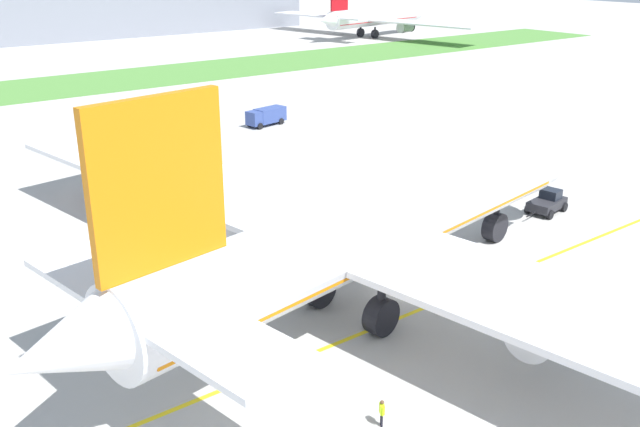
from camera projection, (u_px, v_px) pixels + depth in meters
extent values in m
plane|color=#ADAAA5|center=(400.00, 290.00, 52.19)|extent=(600.00, 600.00, 0.00)
cube|color=yellow|center=(430.00, 306.00, 49.90)|extent=(280.00, 0.36, 0.01)
cube|color=#4C8438|center=(20.00, 90.00, 126.29)|extent=(320.00, 24.00, 0.10)
cylinder|color=white|center=(381.00, 224.00, 48.25)|extent=(42.01, 12.00, 5.40)
cube|color=orange|center=(381.00, 236.00, 48.59)|extent=(40.30, 11.31, 0.65)
sphere|color=white|center=(537.00, 158.00, 63.39)|extent=(5.13, 5.13, 5.13)
cone|color=white|center=(65.00, 349.00, 32.33)|extent=(6.60, 5.48, 4.59)
cube|color=orange|center=(158.00, 184.00, 33.91)|extent=(7.49, 1.73, 8.64)
cube|color=white|center=(99.00, 273.00, 39.02)|extent=(5.91, 9.26, 0.38)
cube|color=white|center=(222.00, 343.00, 32.05)|extent=(5.91, 9.26, 0.38)
cube|color=white|center=(174.00, 175.00, 60.93)|extent=(15.05, 38.50, 0.43)
cylinder|color=#B7BABF|center=(249.00, 212.00, 56.90)|extent=(5.54, 3.75, 2.97)
cylinder|color=black|center=(272.00, 205.00, 58.64)|extent=(0.94, 3.15, 3.12)
cylinder|color=#B7BABF|center=(548.00, 322.00, 40.10)|extent=(5.54, 3.75, 2.97)
cylinder|color=black|center=(568.00, 307.00, 41.84)|extent=(0.94, 3.15, 3.12)
cylinder|color=black|center=(496.00, 215.00, 60.31)|extent=(0.56, 0.56, 2.09)
cylinder|color=black|center=(495.00, 227.00, 60.68)|extent=(2.72, 1.55, 2.57)
cylinder|color=black|center=(318.00, 276.00, 49.14)|extent=(0.56, 0.56, 2.09)
cylinder|color=black|center=(318.00, 289.00, 49.51)|extent=(2.72, 1.55, 2.57)
cylinder|color=black|center=(381.00, 302.00, 45.48)|extent=(0.56, 0.56, 2.09)
cylinder|color=black|center=(381.00, 316.00, 45.85)|extent=(2.72, 1.55, 2.57)
cube|color=black|center=(533.00, 153.00, 62.60)|extent=(2.51, 4.30, 0.97)
sphere|color=black|center=(166.00, 279.00, 39.05)|extent=(0.38, 0.38, 0.38)
sphere|color=black|center=(211.00, 262.00, 41.20)|extent=(0.38, 0.38, 0.38)
sphere|color=black|center=(252.00, 246.00, 43.35)|extent=(0.38, 0.38, 0.38)
sphere|color=black|center=(289.00, 232.00, 45.50)|extent=(0.38, 0.38, 0.38)
sphere|color=black|center=(322.00, 220.00, 47.64)|extent=(0.38, 0.38, 0.38)
sphere|color=black|center=(353.00, 208.00, 49.79)|extent=(0.38, 0.38, 0.38)
sphere|color=black|center=(381.00, 197.00, 51.94)|extent=(0.38, 0.38, 0.38)
sphere|color=black|center=(407.00, 187.00, 54.09)|extent=(0.38, 0.38, 0.38)
sphere|color=black|center=(430.00, 178.00, 56.23)|extent=(0.38, 0.38, 0.38)
sphere|color=black|center=(453.00, 170.00, 58.38)|extent=(0.38, 0.38, 0.38)
sphere|color=black|center=(473.00, 162.00, 60.53)|extent=(0.38, 0.38, 0.38)
cube|color=#26262B|center=(547.00, 204.00, 67.39)|extent=(4.50, 2.90, 0.83)
cube|color=black|center=(551.00, 194.00, 67.52)|extent=(1.76, 1.94, 0.90)
cylinder|color=black|center=(531.00, 214.00, 65.46)|extent=(1.80, 0.41, 0.12)
cylinder|color=black|center=(550.00, 215.00, 65.81)|extent=(0.94, 0.49, 0.90)
cylinder|color=black|center=(528.00, 209.00, 67.27)|extent=(0.94, 0.49, 0.90)
cylinder|color=black|center=(564.00, 207.00, 67.80)|extent=(0.94, 0.49, 0.90)
cylinder|color=black|center=(543.00, 201.00, 69.26)|extent=(0.94, 0.49, 0.90)
cylinder|color=black|center=(381.00, 418.00, 37.24)|extent=(0.12, 0.12, 0.80)
cylinder|color=#BFE519|center=(381.00, 406.00, 37.14)|extent=(0.09, 0.09, 0.51)
cylinder|color=black|center=(382.00, 421.00, 37.07)|extent=(0.12, 0.12, 0.80)
cylinder|color=#BFE519|center=(383.00, 412.00, 36.71)|extent=(0.09, 0.09, 0.51)
cube|color=#BFE519|center=(382.00, 409.00, 36.92)|extent=(0.42, 0.48, 0.57)
sphere|color=brown|center=(382.00, 402.00, 36.77)|extent=(0.22, 0.22, 0.22)
cylinder|color=black|center=(605.00, 342.00, 44.52)|extent=(0.12, 0.12, 0.84)
cylinder|color=#BFE519|center=(606.00, 333.00, 44.20)|extent=(0.10, 0.10, 0.53)
cylinder|color=black|center=(607.00, 341.00, 44.63)|extent=(0.12, 0.12, 0.84)
cylinder|color=#BFE519|center=(610.00, 330.00, 44.48)|extent=(0.10, 0.10, 0.53)
cube|color=#BFE519|center=(608.00, 331.00, 44.33)|extent=(0.44, 0.25, 0.59)
sphere|color=brown|center=(609.00, 325.00, 44.18)|extent=(0.23, 0.23, 0.23)
cube|color=#B21E19|center=(134.00, 181.00, 71.73)|extent=(4.66, 2.92, 2.29)
cube|color=#B21E19|center=(161.00, 180.00, 72.88)|extent=(2.07, 2.25, 1.74)
cube|color=#263347|center=(169.00, 176.00, 73.06)|extent=(0.46, 1.66, 0.76)
cylinder|color=black|center=(160.00, 185.00, 74.04)|extent=(0.94, 0.49, 0.90)
cylinder|color=black|center=(164.00, 191.00, 72.33)|extent=(0.94, 0.49, 0.90)
cylinder|color=black|center=(123.00, 190.00, 72.57)|extent=(0.94, 0.49, 0.90)
cylinder|color=black|center=(126.00, 196.00, 70.86)|extent=(0.94, 0.49, 0.90)
cube|color=#33478C|center=(270.00, 115.00, 101.27)|extent=(4.97, 2.95, 2.03)
cube|color=#33478C|center=(255.00, 118.00, 99.24)|extent=(2.15, 2.36, 1.95)
cube|color=#263347|center=(250.00, 117.00, 98.52)|extent=(0.40, 1.80, 0.86)
cylinder|color=black|center=(260.00, 126.00, 98.89)|extent=(0.94, 0.45, 0.90)
cylinder|color=black|center=(250.00, 124.00, 100.27)|extent=(0.94, 0.45, 0.90)
cylinder|color=black|center=(281.00, 121.00, 101.74)|extent=(0.94, 0.45, 0.90)
cylinder|color=black|center=(271.00, 119.00, 103.12)|extent=(0.94, 0.45, 0.90)
cylinder|color=white|center=(374.00, 17.00, 203.31)|extent=(37.35, 11.48, 5.08)
cube|color=#B20C14|center=(374.00, 20.00, 203.62)|extent=(35.82, 10.82, 0.61)
sphere|color=white|center=(415.00, 12.00, 217.00)|extent=(4.83, 4.83, 4.83)
cone|color=white|center=(326.00, 20.00, 188.87)|extent=(6.26, 5.23, 4.32)
cube|color=white|center=(324.00, 16.00, 195.06)|extent=(5.43, 8.72, 0.36)
cube|color=white|center=(352.00, 19.00, 188.61)|extent=(5.43, 8.72, 0.36)
cube|color=white|center=(322.00, 15.00, 214.45)|extent=(13.85, 34.24, 0.41)
cube|color=white|center=(426.00, 24.00, 190.06)|extent=(13.85, 34.24, 0.41)
cylinder|color=#B7BABF|center=(342.00, 22.00, 211.00)|extent=(5.24, 3.60, 2.79)
cylinder|color=black|center=(348.00, 21.00, 212.66)|extent=(0.93, 2.96, 2.93)
cylinder|color=#B7BABF|center=(405.00, 27.00, 196.13)|extent=(5.24, 3.60, 2.79)
cylinder|color=black|center=(410.00, 27.00, 197.79)|extent=(0.93, 2.96, 2.93)
cylinder|color=black|center=(403.00, 25.00, 214.22)|extent=(0.53, 0.53, 1.97)
cylinder|color=black|center=(403.00, 29.00, 214.57)|extent=(2.57, 1.49, 2.41)
cylinder|color=black|center=(361.00, 29.00, 204.20)|extent=(0.53, 0.53, 1.97)
cylinder|color=black|center=(361.00, 33.00, 204.55)|extent=(2.57, 1.49, 2.41)
cylinder|color=black|center=(375.00, 30.00, 200.82)|extent=(0.53, 0.53, 1.97)
cylinder|color=black|center=(375.00, 34.00, 201.16)|extent=(2.57, 1.49, 2.41)
cube|color=gray|center=(81.00, 5.00, 200.34)|extent=(139.20, 20.00, 18.00)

